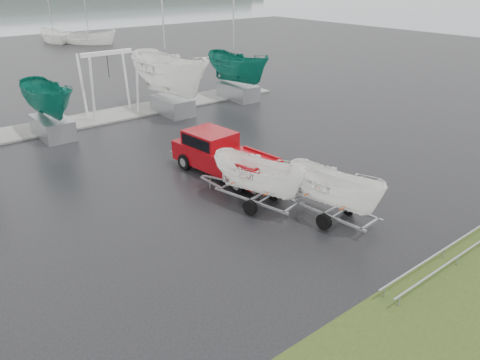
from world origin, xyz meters
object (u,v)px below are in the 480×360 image
trailer_hitched (337,158)px  boat_hoist (109,75)px  pickup_truck (220,153)px  trailer_parked (259,145)px

trailer_hitched → boat_hoist: 18.23m
pickup_truck → boat_hoist: (0.14, 11.95, 1.69)m
pickup_truck → boat_hoist: 12.07m
pickup_truck → boat_hoist: boat_hoist is taller
trailer_hitched → pickup_truck: bearing=90.0°
pickup_truck → trailer_parked: (-0.80, -3.65, 1.62)m
trailer_hitched → trailer_parked: bearing=112.9°
trailer_hitched → boat_hoist: bearing=85.8°
pickup_truck → trailer_parked: trailer_parked is taller
pickup_truck → trailer_hitched: 6.49m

